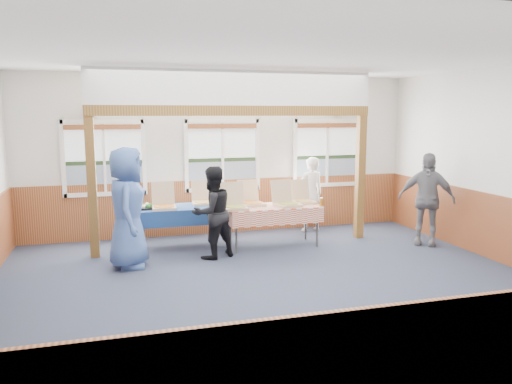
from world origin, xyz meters
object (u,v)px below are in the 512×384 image
table_right (273,209)px  woman_white (311,194)px  woman_black (212,213)px  man_blue (127,208)px  table_left (185,210)px  person_grey (426,199)px

table_right → woman_white: bearing=19.1°
table_right → woman_black: bearing=179.5°
woman_black → woman_white: bearing=-172.7°
woman_black → man_blue: bearing=-17.6°
man_blue → woman_white: bearing=-62.5°
woman_white → woman_black: size_ratio=0.99×
table_left → woman_black: size_ratio=1.20×
person_grey → table_right: bearing=-155.0°
table_right → woman_black: 1.31m
table_left → man_blue: 1.46m
woman_white → person_grey: person_grey is taller
woman_black → man_blue: 1.41m
woman_black → person_grey: size_ratio=0.91×
table_left → woman_black: (0.34, -0.84, 0.09)m
table_right → man_blue: (-2.61, -0.60, 0.27)m
man_blue → person_grey: man_blue is taller
table_right → man_blue: size_ratio=0.97×
table_right → table_left: bearing=145.3°
person_grey → woman_black: bearing=-144.6°
woman_black → man_blue: size_ratio=0.81×
woman_white → man_blue: bearing=13.9°
table_right → woman_white: size_ratio=1.20×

